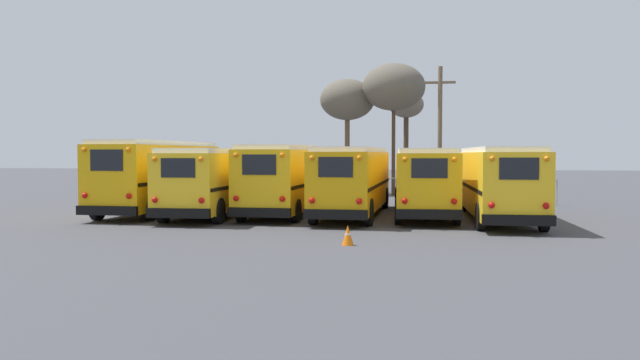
# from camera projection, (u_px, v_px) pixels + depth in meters

# --- Properties ---
(ground_plane) EXTENTS (160.00, 160.00, 0.00)m
(ground_plane) POSITION_uv_depth(u_px,v_px,m) (319.00, 216.00, 27.64)
(ground_plane) COLOR #424247
(school_bus_0) EXTENTS (2.70, 9.78, 3.33)m
(school_bus_0) POSITION_uv_depth(u_px,v_px,m) (159.00, 174.00, 28.95)
(school_bus_0) COLOR #EAAA0F
(school_bus_0) RESTS_ON ground
(school_bus_1) EXTENTS (2.62, 9.92, 2.97)m
(school_bus_1) POSITION_uv_depth(u_px,v_px,m) (218.00, 179.00, 27.97)
(school_bus_1) COLOR yellow
(school_bus_1) RESTS_ON ground
(school_bus_2) EXTENTS (2.79, 10.39, 3.12)m
(school_bus_2) POSITION_uv_depth(u_px,v_px,m) (290.00, 177.00, 28.73)
(school_bus_2) COLOR yellow
(school_bus_2) RESTS_ON ground
(school_bus_3) EXTENTS (2.67, 10.52, 3.02)m
(school_bus_3) POSITION_uv_depth(u_px,v_px,m) (354.00, 178.00, 27.62)
(school_bus_3) COLOR #E5A00C
(school_bus_3) RESTS_ON ground
(school_bus_4) EXTENTS (2.80, 10.47, 2.97)m
(school_bus_4) POSITION_uv_depth(u_px,v_px,m) (423.00, 179.00, 27.74)
(school_bus_4) COLOR #EAAA0F
(school_bus_4) RESTS_ON ground
(school_bus_5) EXTENTS (2.59, 10.21, 3.01)m
(school_bus_5) POSITION_uv_depth(u_px,v_px,m) (498.00, 180.00, 25.75)
(school_bus_5) COLOR yellow
(school_bus_5) RESTS_ON ground
(utility_pole) EXTENTS (1.80, 0.26, 7.96)m
(utility_pole) POSITION_uv_depth(u_px,v_px,m) (440.00, 130.00, 37.32)
(utility_pole) COLOR brown
(utility_pole) RESTS_ON ground
(bare_tree_0) EXTENTS (4.12, 4.12, 8.67)m
(bare_tree_0) POSITION_uv_depth(u_px,v_px,m) (394.00, 87.00, 40.84)
(bare_tree_0) COLOR #473323
(bare_tree_0) RESTS_ON ground
(bare_tree_1) EXTENTS (2.67, 2.67, 7.52)m
(bare_tree_1) POSITION_uv_depth(u_px,v_px,m) (406.00, 107.00, 47.85)
(bare_tree_1) COLOR #473323
(bare_tree_1) RESTS_ON ground
(bare_tree_2) EXTENTS (3.70, 3.70, 7.80)m
(bare_tree_2) POSITION_uv_depth(u_px,v_px,m) (347.00, 100.00, 42.17)
(bare_tree_2) COLOR brown
(bare_tree_2) RESTS_ON ground
(fence_line) EXTENTS (23.22, 0.06, 1.42)m
(fence_line) POSITION_uv_depth(u_px,v_px,m) (339.00, 185.00, 34.68)
(fence_line) COLOR #939399
(fence_line) RESTS_ON ground
(traffic_cone) EXTENTS (0.36, 0.36, 0.60)m
(traffic_cone) POSITION_uv_depth(u_px,v_px,m) (348.00, 235.00, 18.75)
(traffic_cone) COLOR orange
(traffic_cone) RESTS_ON ground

